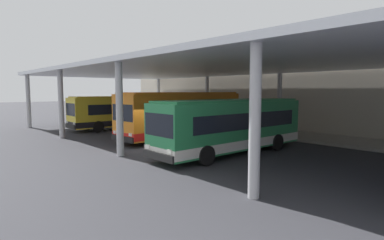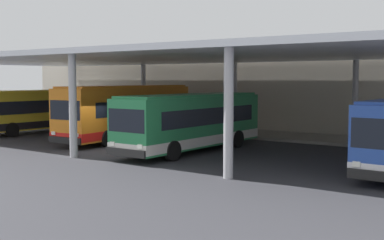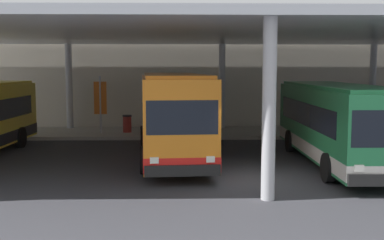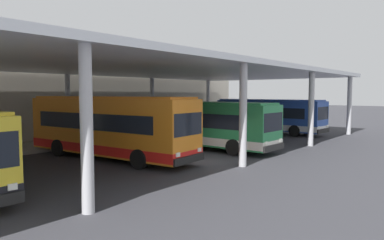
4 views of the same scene
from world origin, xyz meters
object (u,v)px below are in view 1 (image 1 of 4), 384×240
object	(u,v)px
bench_waiting	(252,124)
banner_sign	(205,108)
bus_middle_bay	(232,125)
trash_bin	(218,121)
bus_second_bay	(183,114)
bus_nearest_bay	(124,111)

from	to	relation	value
bench_waiting	banner_sign	size ratio (longest dim) A/B	0.56
bus_middle_bay	trash_bin	size ratio (longest dim) A/B	10.78
bench_waiting	banner_sign	world-z (taller)	banner_sign
trash_bin	banner_sign	xyz separation A→B (m)	(-1.42, -0.46, 1.30)
bus_second_bay	bus_middle_bay	distance (m)	6.81
bus_middle_bay	bus_nearest_bay	bearing A→B (deg)	174.17
bus_nearest_bay	trash_bin	world-z (taller)	bus_nearest_bay
banner_sign	bus_nearest_bay	bearing A→B (deg)	-124.72
bus_second_bay	bus_middle_bay	xyz separation A→B (m)	(6.56, -1.85, -0.19)
trash_bin	banner_sign	size ratio (longest dim) A/B	0.31
bus_middle_bay	banner_sign	size ratio (longest dim) A/B	3.30
bus_middle_bay	bench_waiting	distance (m)	10.56
bench_waiting	trash_bin	bearing A→B (deg)	-173.77
bench_waiting	trash_bin	size ratio (longest dim) A/B	1.84
bus_middle_bay	bench_waiting	world-z (taller)	bus_middle_bay
banner_sign	bench_waiting	bearing A→B (deg)	9.47
bench_waiting	trash_bin	world-z (taller)	trash_bin
bus_nearest_bay	bus_middle_bay	bearing A→B (deg)	-5.83
bus_middle_bay	trash_bin	distance (m)	12.65
bus_second_bay	bench_waiting	world-z (taller)	bus_second_bay
bus_second_bay	banner_sign	distance (m)	7.51
bus_second_bay	trash_bin	distance (m)	7.36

